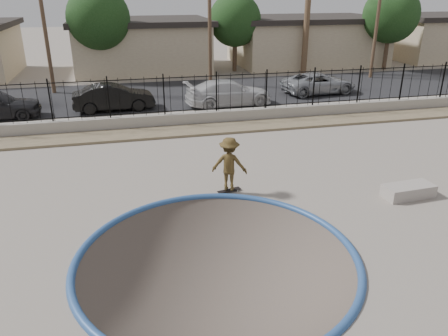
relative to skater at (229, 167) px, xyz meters
The scene contains 22 objects.
ground 9.70m from the skater, 97.27° to the left, with size 120.00×120.00×2.20m, color slate.
bowl_pit 3.87m from the skater, 108.58° to the right, with size 6.84×6.84×1.80m, color #4A4039, non-canonical shape.
coping_ring 3.87m from the skater, 108.58° to the right, with size 7.04×7.04×0.20m, color #2A4F8B.
rock_strip 6.78m from the skater, 100.29° to the left, with size 42.00×1.60×0.11m, color #897759.
retaining_wall 7.84m from the skater, 98.85° to the left, with size 42.00×0.45×0.60m, color gray.
fence 7.84m from the skater, 98.85° to the left, with size 40.00×0.04×1.80m.
street 14.50m from the skater, 94.77° to the left, with size 90.00×8.00×0.04m, color black.
house_center 23.98m from the skater, 92.88° to the left, with size 10.60×8.60×3.90m.
house_east 27.15m from the skater, 61.86° to the left, with size 12.60×8.60×3.90m.
house_east_far 35.94m from the skater, 41.76° to the left, with size 11.60×8.60×3.90m.
utility_pole_left 18.34m from the skater, 113.68° to the left, with size 1.70×0.24×9.00m.
utility_pole_mid 17.15m from the skater, 80.33° to the left, with size 1.70×0.24×9.50m.
utility_pole_right 22.43m from the skater, 47.98° to the left, with size 1.70×0.24×9.00m.
street_tree_left 21.11m from the skater, 101.63° to the left, with size 4.32×4.32×6.36m.
street_tree_mid 22.39m from the skater, 74.86° to the left, with size 3.96×3.96×5.83m.
street_tree_right 26.55m from the skater, 47.50° to the left, with size 4.32×4.32×6.36m.
skater is the anchor object (origin of this frame).
skateboard 0.82m from the skater, ahead, with size 0.82×0.40×0.07m.
concrete_ledge 5.70m from the skater, 16.95° to the right, with size 1.60×0.70×0.40m, color #9C938A.
car_b 11.78m from the skater, 107.45° to the left, with size 1.47×4.23×1.39m, color black.
car_c 11.15m from the skater, 76.09° to the left, with size 1.96×4.83×1.40m, color silver.
car_d 15.24m from the skater, 54.62° to the left, with size 2.12×4.61×1.28m, color #9C9FA5.
Camera 1 is at (-1.93, -9.81, 6.12)m, focal length 35.00 mm.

